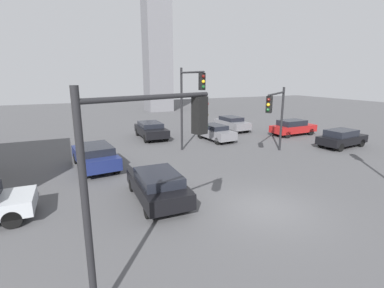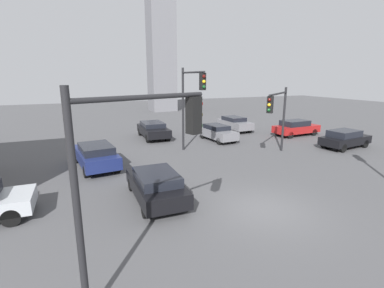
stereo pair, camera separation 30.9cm
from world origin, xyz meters
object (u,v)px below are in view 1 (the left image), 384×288
car_3 (95,156)px  car_1 (158,185)px  traffic_light_1 (276,109)px  traffic_light_3 (190,94)px  car_0 (293,127)px  car_6 (215,132)px  traffic_light_0 (150,149)px  car_4 (151,130)px  car_5 (232,123)px  car_7 (342,138)px

car_3 → car_1: bearing=-167.4°
traffic_light_1 → traffic_light_3: bearing=-64.3°
traffic_light_3 → car_0: (11.56, 2.52, -3.45)m
traffic_light_3 → car_6: traffic_light_3 is taller
car_3 → traffic_light_3: bearing=-94.7°
traffic_light_0 → traffic_light_3: traffic_light_3 is taller
car_0 → car_1: size_ratio=1.03×
car_0 → car_4: car_0 is taller
traffic_light_0 → traffic_light_1: (10.89, 8.39, -0.40)m
car_0 → car_5: size_ratio=1.07×
car_1 → car_6: car_1 is taller
car_0 → car_4: 13.10m
car_0 → car_7: (0.10, -5.09, -0.02)m
traffic_light_3 → traffic_light_1: bearing=64.7°
car_0 → car_4: (-12.43, 4.12, 0.01)m
traffic_light_3 → car_6: (3.90, 3.50, -3.49)m
traffic_light_0 → car_0: size_ratio=1.18×
car_0 → car_7: size_ratio=1.03×
car_5 → car_7: (4.09, -9.32, -0.03)m
traffic_light_0 → car_0: bearing=19.2°
car_0 → car_6: car_0 is taller
traffic_light_3 → car_5: (7.57, 6.74, -3.44)m
car_1 → car_7: 16.27m
traffic_light_0 → car_4: bearing=55.6°
traffic_light_3 → car_7: traffic_light_3 is taller
car_0 → car_6: bearing=169.9°
traffic_light_3 → car_7: 12.43m
traffic_light_0 → car_3: size_ratio=1.10×
traffic_light_0 → traffic_light_1: traffic_light_0 is taller
traffic_light_3 → car_4: size_ratio=1.29×
traffic_light_3 → car_3: traffic_light_3 is taller
car_1 → car_3: car_3 is taller
traffic_light_3 → car_1: 8.17m
car_3 → car_4: 8.71m
traffic_light_1 → car_0: traffic_light_1 is taller
traffic_light_3 → car_5: bearing=134.0°
car_3 → car_6: (10.17, 3.70, -0.06)m
traffic_light_3 → car_0: 12.32m
car_3 → car_4: size_ratio=1.02×
traffic_light_0 → car_5: traffic_light_0 is taller
car_1 → car_7: size_ratio=1.00×
car_7 → traffic_light_3: bearing=160.8°
traffic_light_1 → car_5: bearing=-142.1°
car_6 → car_3: bearing=-75.2°
traffic_light_0 → car_7: bearing=7.1°
car_0 → car_1: bearing=-154.3°
traffic_light_1 → car_7: 7.13m
car_4 → car_3: bearing=-37.1°
traffic_light_0 → car_5: size_ratio=1.26×
car_6 → car_7: 9.85m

